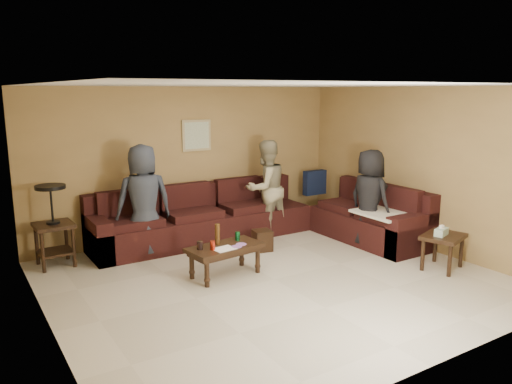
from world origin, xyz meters
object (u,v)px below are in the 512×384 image
Objects in this scene: end_table_left at (53,224)px; person_middle at (266,188)px; sectional_sofa at (263,222)px; person_right at (369,198)px; side_table_right at (443,240)px; person_left at (144,201)px; coffee_table at (225,250)px; waste_bin at (262,240)px.

end_table_left is 0.71× the size of person_middle.
person_middle reaches higher than end_table_left.
person_right reaches higher than sectional_sofa.
end_table_left is at bearing 169.67° from sectional_sofa.
person_middle reaches higher than person_right.
side_table_right is 4.30m from person_left.
waste_bin is (1.01, 0.64, -0.20)m from coffee_table.
sectional_sofa is 1.74m from person_right.
coffee_table is 1.58m from person_left.
person_middle is at bearing 32.48° from person_right.
end_table_left is at bearing 65.09° from person_right.
person_left reaches higher than person_middle.
end_table_left reaches higher than sectional_sofa.
waste_bin is at bearing -18.99° from end_table_left.
side_table_right is at bearing -50.42° from waste_bin.
end_table_left is 1.28m from person_left.
coffee_table is 3.27× the size of waste_bin.
sectional_sofa is 6.50× the size of side_table_right.
person_left is (-1.89, 0.34, 0.52)m from sectional_sofa.
person_right reaches higher than side_table_right.
person_left reaches higher than sectional_sofa.
coffee_table is at bearing -141.07° from sectional_sofa.
person_middle is (-1.14, 2.71, 0.39)m from side_table_right.
side_table_right is at bearing 146.13° from person_left.
waste_bin is (-0.29, -0.41, -0.17)m from sectional_sofa.
person_left is at bearing -10.79° from end_table_left.
coffee_table is at bearing 84.60° from person_right.
end_table_left reaches higher than side_table_right.
side_table_right is (2.67, -1.38, 0.06)m from coffee_table.
side_table_right is at bearing -179.10° from person_right.
coffee_table is 2.59m from person_right.
end_table_left is 3.04m from waste_bin.
person_middle is (1.53, 1.33, 0.46)m from coffee_table.
person_middle is (0.52, 0.69, 0.65)m from waste_bin.
sectional_sofa is at bearing 44.45° from person_middle.
waste_bin is 1.90m from person_left.
sectional_sofa is 0.61m from person_middle.
sectional_sofa reaches higher than side_table_right.
end_table_left is (-1.84, 1.62, 0.25)m from coffee_table.
coffee_table is 2.08m from person_middle.
side_table_right is 1.36m from person_right.
coffee_table is at bearing 34.85° from person_middle.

